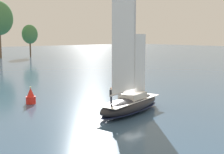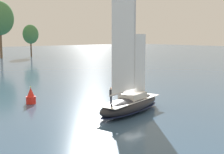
# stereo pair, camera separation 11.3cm
# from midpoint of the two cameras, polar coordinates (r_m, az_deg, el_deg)

# --- Properties ---
(ground_plane) EXTENTS (400.00, 400.00, 0.00)m
(ground_plane) POSITION_cam_midpoint_polar(r_m,az_deg,el_deg) (33.70, 3.24, -6.51)
(ground_plane) COLOR #385675
(tree_shore_left) EXTENTS (6.00, 6.00, 12.34)m
(tree_shore_left) POSITION_cam_midpoint_polar(r_m,az_deg,el_deg) (124.70, -14.82, 7.57)
(tree_shore_left) COLOR brown
(tree_shore_left) RESTS_ON ground
(sailboat_main) EXTENTS (10.63, 5.30, 14.07)m
(sailboat_main) POSITION_cam_midpoint_polar(r_m,az_deg,el_deg) (33.46, 3.27, -4.66)
(sailboat_main) COLOR #232328
(sailboat_main) RESTS_ON ground
(channel_buoy) EXTENTS (1.18, 1.18, 2.12)m
(channel_buoy) POSITION_cam_midpoint_polar(r_m,az_deg,el_deg) (39.07, -14.72, -3.52)
(channel_buoy) COLOR red
(channel_buoy) RESTS_ON ground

